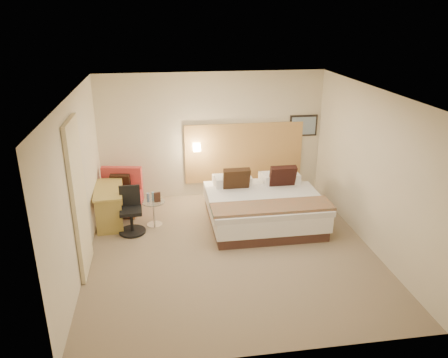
{
  "coord_description": "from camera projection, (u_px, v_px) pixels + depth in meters",
  "views": [
    {
      "loc": [
        -1.1,
        -6.51,
        3.85
      ],
      "look_at": [
        -0.03,
        0.58,
        1.08
      ],
      "focal_mm": 35.0,
      "sensor_mm": 36.0,
      "label": 1
    }
  ],
  "objects": [
    {
      "name": "curtain",
      "position": [
        79.0,
        199.0,
        6.54
      ],
      "size": [
        0.06,
        0.9,
        2.42
      ],
      "primitive_type": "cube",
      "color": "beige",
      "rests_on": "wall_left"
    },
    {
      "name": "art_frame",
      "position": [
        303.0,
        126.0,
        9.57
      ],
      "size": [
        0.62,
        0.03,
        0.47
      ],
      "primitive_type": "cube",
      "color": "black",
      "rests_on": "wall_back"
    },
    {
      "name": "bed",
      "position": [
        262.0,
        205.0,
        8.45
      ],
      "size": [
        2.17,
        2.07,
        1.04
      ],
      "color": "#432821",
      "rests_on": "floor"
    },
    {
      "name": "menu_folder",
      "position": [
        157.0,
        197.0,
        8.19
      ],
      "size": [
        0.12,
        0.07,
        0.19
      ],
      "primitive_type": "cube",
      "rotation": [
        0.0,
        0.0,
        0.26
      ],
      "color": "#3D2219",
      "rests_on": "side_table"
    },
    {
      "name": "wall_front",
      "position": [
        269.0,
        257.0,
        4.74
      ],
      "size": [
        4.8,
        0.02,
        2.7
      ],
      "primitive_type": "cube",
      "color": "beige",
      "rests_on": "floor"
    },
    {
      "name": "art_canvas",
      "position": [
        304.0,
        126.0,
        9.55
      ],
      "size": [
        0.54,
        0.01,
        0.39
      ],
      "primitive_type": "cube",
      "color": "#748BA0",
      "rests_on": "wall_back"
    },
    {
      "name": "side_table",
      "position": [
        154.0,
        212.0,
        8.31
      ],
      "size": [
        0.54,
        0.54,
        0.49
      ],
      "color": "white",
      "rests_on": "floor"
    },
    {
      "name": "lamp_arm",
      "position": [
        196.0,
        146.0,
        9.31
      ],
      "size": [
        0.02,
        0.12,
        0.02
      ],
      "primitive_type": "cylinder",
      "rotation": [
        1.57,
        0.0,
        0.0
      ],
      "color": "silver",
      "rests_on": "wall_back"
    },
    {
      "name": "headboard_panel",
      "position": [
        244.0,
        152.0,
        9.58
      ],
      "size": [
        2.6,
        0.04,
        1.3
      ],
      "primitive_type": "cube",
      "color": "tan",
      "rests_on": "wall_back"
    },
    {
      "name": "floor",
      "position": [
        231.0,
        250.0,
        7.55
      ],
      "size": [
        4.8,
        5.0,
        0.02
      ],
      "primitive_type": "cube",
      "color": "#7B6953",
      "rests_on": "ground"
    },
    {
      "name": "desk",
      "position": [
        110.0,
        196.0,
        8.33
      ],
      "size": [
        0.59,
        1.16,
        0.71
      ],
      "color": "#A48E40",
      "rests_on": "floor"
    },
    {
      "name": "bottle_a",
      "position": [
        148.0,
        197.0,
        8.2
      ],
      "size": [
        0.06,
        0.06,
        0.18
      ],
      "primitive_type": "cylinder",
      "rotation": [
        0.0,
        0.0,
        0.26
      ],
      "color": "#778DB9",
      "rests_on": "side_table"
    },
    {
      "name": "lounge_chair",
      "position": [
        120.0,
        195.0,
        8.88
      ],
      "size": [
        0.94,
        0.86,
        0.87
      ],
      "color": "tan",
      "rests_on": "floor"
    },
    {
      "name": "wall_right",
      "position": [
        371.0,
        169.0,
        7.39
      ],
      "size": [
        0.02,
        5.0,
        2.7
      ],
      "primitive_type": "cube",
      "color": "beige",
      "rests_on": "floor"
    },
    {
      "name": "wall_left",
      "position": [
        77.0,
        185.0,
        6.72
      ],
      "size": [
        0.02,
        5.0,
        2.7
      ],
      "primitive_type": "cube",
      "color": "beige",
      "rests_on": "floor"
    },
    {
      "name": "desk_chair",
      "position": [
        131.0,
        214.0,
        8.02
      ],
      "size": [
        0.51,
        0.51,
        0.87
      ],
      "color": "black",
      "rests_on": "floor"
    },
    {
      "name": "wall_back",
      "position": [
        212.0,
        136.0,
        9.37
      ],
      "size": [
        4.8,
        0.02,
        2.7
      ],
      "primitive_type": "cube",
      "color": "beige",
      "rests_on": "floor"
    },
    {
      "name": "bottle_b",
      "position": [
        153.0,
        196.0,
        8.24
      ],
      "size": [
        0.06,
        0.06,
        0.18
      ],
      "primitive_type": "cylinder",
      "rotation": [
        0.0,
        0.0,
        0.26
      ],
      "color": "#97CEE9",
      "rests_on": "side_table"
    },
    {
      "name": "lamp_shade",
      "position": [
        197.0,
        147.0,
        9.26
      ],
      "size": [
        0.15,
        0.15,
        0.15
      ],
      "primitive_type": "cube",
      "color": "#FFEDC6",
      "rests_on": "wall_back"
    },
    {
      "name": "ceiling",
      "position": [
        232.0,
        92.0,
        6.57
      ],
      "size": [
        4.8,
        5.0,
        0.02
      ],
      "primitive_type": "cube",
      "color": "white",
      "rests_on": "floor"
    }
  ]
}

